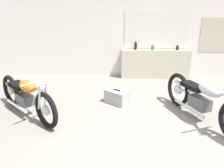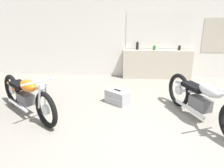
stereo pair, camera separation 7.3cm
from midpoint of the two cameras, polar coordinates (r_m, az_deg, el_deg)
name	(u,v)px [view 1 (the left image)]	position (r m, az deg, el deg)	size (l,w,h in m)	color
ground_plane	(159,146)	(3.61, 11.55, -15.59)	(24.00, 24.00, 0.00)	gray
wall_back	(143,31)	(6.76, 7.91, 13.57)	(10.00, 0.07, 2.80)	silver
sill_counter	(155,64)	(6.79, 10.91, 5.15)	(2.05, 0.28, 0.87)	#B7AD99
bottle_leftmost	(136,45)	(6.63, 5.87, 10.00)	(0.08, 0.08, 0.28)	black
bottle_left_center	(153,47)	(6.64, 10.23, 9.37)	(0.08, 0.08, 0.16)	#23662D
bottle_center	(177,47)	(6.79, 16.41, 9.16)	(0.08, 0.08, 0.18)	black
motorcycle_silver	(203,99)	(4.38, 22.20, -3.76)	(0.99, 2.14, 0.92)	black
motorcycle_orange	(26,96)	(4.62, -22.01, -2.84)	(1.68, 1.45, 0.85)	black
hard_case_silver	(117,97)	(4.91, 0.83, -3.39)	(0.59, 0.55, 0.33)	#9E9EA3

